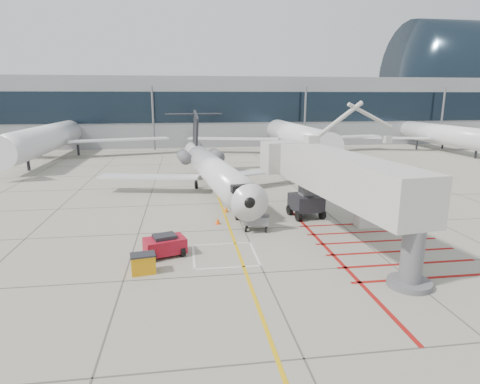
{
  "coord_description": "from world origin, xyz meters",
  "views": [
    {
      "loc": [
        -4.41,
        -25.28,
        10.01
      ],
      "look_at": [
        0.0,
        6.0,
        2.5
      ],
      "focal_mm": 30.0,
      "sensor_mm": 36.0,
      "label": 1
    }
  ],
  "objects": [
    {
      "name": "ground_power_unit",
      "position": [
        10.01,
        3.42,
        0.86
      ],
      "size": [
        2.19,
        1.29,
        1.72
      ],
      "primitive_type": null,
      "rotation": [
        0.0,
        0.0,
        -0.01
      ],
      "color": "silver",
      "rests_on": "ground_plane"
    },
    {
      "name": "terminal_building",
      "position": [
        10.0,
        70.0,
        7.0
      ],
      "size": [
        180.0,
        28.0,
        14.0
      ],
      "primitive_type": "cube",
      "color": "gray",
      "rests_on": "ground_plane"
    },
    {
      "name": "regional_jet",
      "position": [
        -1.05,
        13.71,
        4.06
      ],
      "size": [
        28.02,
        33.63,
        8.11
      ],
      "primitive_type": null,
      "rotation": [
        0.0,
        0.0,
        0.12
      ],
      "color": "white",
      "rests_on": "ground_plane"
    },
    {
      "name": "ground_plane",
      "position": [
        0.0,
        0.0,
        0.0
      ],
      "size": [
        260.0,
        260.0,
        0.0
      ],
      "primitive_type": "plane",
      "color": "#9E9888",
      "rests_on": "ground"
    },
    {
      "name": "jet_bridge",
      "position": [
        6.58,
        0.15,
        4.08
      ],
      "size": [
        12.21,
        21.46,
        8.15
      ],
      "primitive_type": null,
      "rotation": [
        0.0,
        0.0,
        0.13
      ],
      "color": "beige",
      "rests_on": "ground_plane"
    },
    {
      "name": "baggage_cart",
      "position": [
        0.94,
        3.61,
        0.61
      ],
      "size": [
        2.18,
        1.68,
        1.22
      ],
      "primitive_type": null,
      "rotation": [
        0.0,
        0.0,
        -0.27
      ],
      "color": "slate",
      "rests_on": "ground_plane"
    },
    {
      "name": "cone_side",
      "position": [
        -0.83,
        8.92,
        0.27
      ],
      "size": [
        0.39,
        0.39,
        0.54
      ],
      "primitive_type": "cone",
      "color": "orange",
      "rests_on": "ground_plane"
    },
    {
      "name": "bg_aircraft_d",
      "position": [
        43.79,
        46.0,
        5.52
      ],
      "size": [
        33.12,
        36.8,
        11.04
      ],
      "primitive_type": null,
      "color": "silver",
      "rests_on": "ground_plane"
    },
    {
      "name": "terminal_glass_band",
      "position": [
        10.0,
        55.95,
        8.0
      ],
      "size": [
        180.0,
        0.1,
        6.0
      ],
      "primitive_type": "cube",
      "color": "black",
      "rests_on": "ground_plane"
    },
    {
      "name": "bg_aircraft_c",
      "position": [
        14.75,
        46.0,
        6.12
      ],
      "size": [
        36.71,
        40.79,
        12.24
      ],
      "primitive_type": null,
      "color": "silver",
      "rests_on": "ground_plane"
    },
    {
      "name": "spill_bin",
      "position": [
        -6.96,
        -3.04,
        0.59
      ],
      "size": [
        1.5,
        1.13,
        1.18
      ],
      "primitive_type": null,
      "rotation": [
        0.0,
        0.0,
        0.17
      ],
      "color": "orange",
      "rests_on": "ground_plane"
    },
    {
      "name": "pushback_tug",
      "position": [
        -5.82,
        -0.52,
        0.74
      ],
      "size": [
        2.92,
        2.3,
        1.49
      ],
      "primitive_type": null,
      "rotation": [
        0.0,
        0.0,
        0.31
      ],
      "color": "#A50F22",
      "rests_on": "ground_plane"
    },
    {
      "name": "cone_nose",
      "position": [
        -1.88,
        5.56,
        0.28
      ],
      "size": [
        0.4,
        0.4,
        0.55
      ],
      "primitive_type": "cone",
      "color": "#FF530D",
      "rests_on": "ground_plane"
    },
    {
      "name": "terminal_dome",
      "position": [
        70.0,
        70.0,
        14.0
      ],
      "size": [
        40.0,
        28.0,
        28.0
      ],
      "primitive_type": null,
      "color": "black",
      "rests_on": "terminal_building"
    },
    {
      "name": "bg_aircraft_b",
      "position": [
        -25.91,
        46.0,
        6.29
      ],
      "size": [
        37.75,
        41.94,
        12.58
      ],
      "primitive_type": null,
      "color": "silver",
      "rests_on": "ground_plane"
    }
  ]
}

